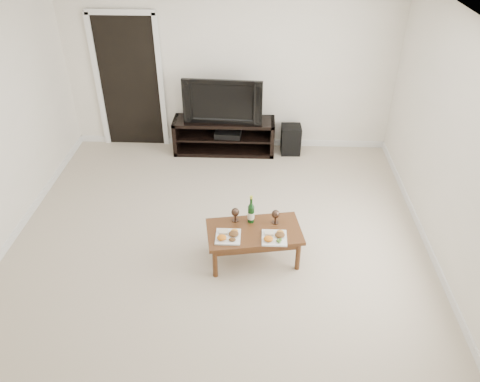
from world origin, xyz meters
name	(u,v)px	position (x,y,z in m)	size (l,w,h in m)	color
floor	(217,255)	(0.00, 0.00, 0.00)	(5.50, 5.50, 0.00)	beige
back_wall	(230,67)	(0.00, 2.77, 1.30)	(5.00, 0.04, 2.60)	white
ceiling	(208,25)	(0.00, 0.00, 2.62)	(5.00, 5.50, 0.04)	white
doorway	(130,84)	(-1.55, 2.73, 1.02)	(0.90, 0.02, 2.05)	black
media_console	(224,136)	(-0.09, 2.50, 0.28)	(1.58, 0.45, 0.55)	black
television	(223,99)	(-0.09, 2.50, 0.89)	(1.20, 0.16, 0.69)	black
av_receiver	(228,134)	(-0.02, 2.48, 0.33)	(0.40, 0.30, 0.08)	black
subwoofer	(291,139)	(0.97, 2.51, 0.23)	(0.30, 0.30, 0.45)	black
coffee_table	(254,245)	(0.43, -0.04, 0.21)	(1.04, 0.57, 0.42)	#552D17
plate_left	(228,235)	(0.15, -0.18, 0.45)	(0.27, 0.27, 0.07)	white
plate_right	(274,236)	(0.65, -0.18, 0.45)	(0.27, 0.27, 0.07)	white
wine_bottle	(251,209)	(0.39, 0.12, 0.59)	(0.07, 0.07, 0.35)	black
goblet_left	(235,215)	(0.21, 0.12, 0.51)	(0.09, 0.09, 0.17)	#3D2B21
goblet_right	(275,217)	(0.67, 0.11, 0.51)	(0.09, 0.09, 0.17)	#3D2B21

